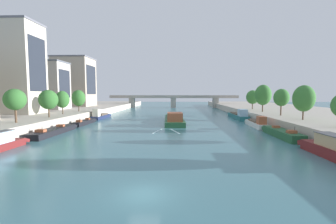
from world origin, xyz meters
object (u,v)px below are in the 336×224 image
Objects in this scene: moored_boat_left_downstream at (53,131)px; tree_right_distant at (263,95)px; moored_boat_right_near at (256,123)px; tree_left_far at (78,98)px; moored_boat_right_upstream at (238,116)px; moored_boat_right_gap_after at (281,133)px; moored_boat_left_near at (101,116)px; barge_midriver at (174,119)px; bridge_far at (173,100)px; tree_left_third at (62,99)px; moored_boat_left_end at (85,122)px; tree_right_past_mid at (281,98)px; tree_right_end_of_row at (304,98)px; tree_right_midway at (253,97)px; tree_left_by_lamp at (15,100)px; tree_left_second at (48,100)px.

tree_right_distant reaches higher than moored_boat_left_downstream.
tree_left_far is (-47.98, 13.09, 5.55)m from moored_boat_right_near.
moored_boat_right_gap_after is at bearing -90.03° from moored_boat_right_upstream.
tree_right_distant reaches higher than moored_boat_left_near.
moored_boat_right_upstream is at bearing 26.62° from barge_midriver.
moored_boat_right_gap_after is at bearing -45.03° from barge_midriver.
moored_boat_right_near is 0.17× the size of bridge_far.
moored_boat_left_downstream is at bearing -68.50° from tree_left_third.
moored_boat_right_upstream reaches higher than barge_midriver.
moored_boat_right_upstream is (0.01, 29.47, 0.30)m from moored_boat_right_gap_after.
moored_boat_right_gap_after is 29.47m from moored_boat_right_upstream.
moored_boat_right_gap_after is 12.30m from moored_boat_right_near.
bridge_far reaches higher than moored_boat_left_end.
tree_right_past_mid is (48.81, 0.38, 6.27)m from moored_boat_left_end.
moored_boat_left_near is at bearing 91.63° from moored_boat_left_end.
moored_boat_left_downstream is 2.21× the size of tree_right_past_mid.
moored_boat_left_downstream is at bearing -146.37° from moored_boat_right_upstream.
moored_boat_left_near is at bearing 24.83° from tree_left_far.
tree_right_end_of_row is (6.99, -23.15, 5.79)m from moored_boat_right_upstream.
tree_right_midway is (49.15, 22.80, 6.03)m from moored_boat_left_end.
moored_boat_left_near is (-0.07, 26.84, 0.36)m from moored_boat_left_downstream.
moored_boat_right_gap_after is at bearing -1.55° from moored_boat_left_downstream.
tree_left_by_lamp is at bearing -163.43° from tree_right_past_mid.
tree_right_midway is at bearing 12.68° from tree_left_far.
bridge_far is (27.12, 85.71, -2.23)m from tree_left_by_lamp.
moored_boat_left_downstream is 13.85m from moored_boat_left_end.
tree_right_past_mid is at bearing -65.10° from moored_boat_right_upstream.
tree_left_second reaches higher than moored_boat_left_near.
barge_midriver is at bearing 21.47° from tree_left_second.
tree_right_end_of_row reaches higher than tree_left_far.
moored_boat_right_gap_after is at bearing -88.77° from moored_boat_right_near.
tree_right_end_of_row reaches higher than moored_boat_left_downstream.
moored_boat_right_near is at bearing 15.42° from tree_left_by_lamp.
barge_midriver is at bearing 153.43° from tree_right_end_of_row.
moored_boat_right_near is 9.55m from tree_right_past_mid.
moored_boat_left_near is at bearing 159.67° from moored_boat_right_near.
barge_midriver is at bearing 170.76° from tree_right_past_mid.
moored_boat_left_downstream is at bearing -143.46° from tree_right_midway.
barge_midriver is at bearing 134.97° from moored_boat_right_gap_after.
tree_left_third is (-1.07, 8.20, -0.16)m from tree_left_second.
moored_boat_left_downstream reaches higher than moored_boat_left_end.
tree_left_far is 0.99× the size of tree_right_midway.
moored_boat_left_end is at bearing -155.12° from tree_right_midway.
moored_boat_right_near is 1.91× the size of tree_left_by_lamp.
moored_boat_right_gap_after reaches higher than moored_boat_left_downstream.
tree_left_far is 0.99× the size of tree_right_past_mid.
tree_right_past_mid is at bearing -88.78° from tree_right_distant.
tree_left_by_lamp reaches higher than moored_boat_left_downstream.
tree_right_midway reaches higher than moored_boat_right_upstream.
tree_right_distant is (48.87, 25.64, 6.80)m from moored_boat_left_downstream.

